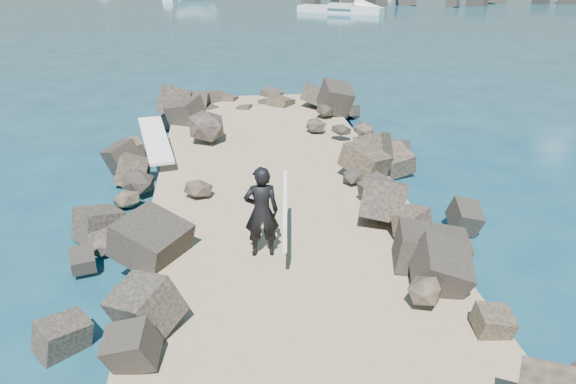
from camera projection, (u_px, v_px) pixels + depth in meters
name	position (u px, v px, depth m)	size (l,w,h in m)	color
ground	(283.00, 234.00, 12.94)	(800.00, 800.00, 0.00)	#0F384C
jetty	(294.00, 268.00, 11.00)	(6.00, 26.00, 0.60)	#8C7759
riprap_left	(145.00, 255.00, 11.06)	(2.60, 22.00, 1.00)	black
riprap_right	(429.00, 239.00, 11.70)	(2.60, 22.00, 1.00)	black
surfboard_resting	(156.00, 144.00, 15.70)	(0.66, 2.62, 0.09)	silver
surfer_with_board	(265.00, 211.00, 10.56)	(0.96, 2.24, 1.82)	black
sailboat_c	(340.00, 9.00, 57.80)	(8.59, 6.32, 10.53)	silver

